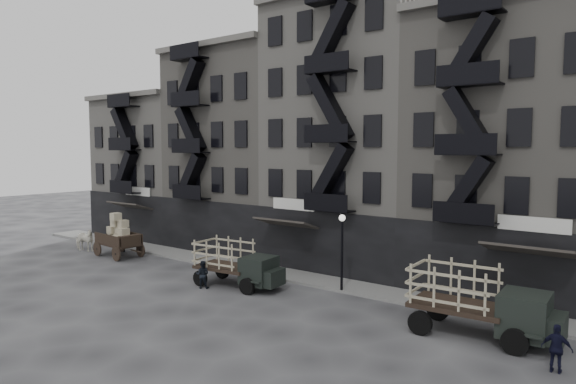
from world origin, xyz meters
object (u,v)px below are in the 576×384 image
Objects in this scene: horse at (84,240)px; pedestrian_west at (122,240)px; stake_truck_west at (236,261)px; stake_truck_east at (479,297)px; policeman at (557,349)px; wagon at (117,232)px; pedestrian_mid at (203,274)px.

horse is 1.21× the size of pedestrian_west.
pedestrian_west is at bearing 165.80° from stake_truck_west.
stake_truck_east reaches higher than policeman.
stake_truck_east reaches higher than stake_truck_west.
horse is 16.14m from stake_truck_west.
pedestrian_west is at bearing -9.20° from policeman.
horse is at bearing 177.61° from stake_truck_east.
wagon is 2.23× the size of pedestrian_west.
stake_truck_west reaches higher than pedestrian_west.
stake_truck_east reaches higher than pedestrian_mid.
stake_truck_east is at bearing -32.41° from pedestrian_west.
policeman reaches higher than pedestrian_mid.
stake_truck_west is at bearing -37.24° from pedestrian_west.
wagon is at bearing -7.08° from policeman.
policeman is (29.07, -2.11, -0.94)m from wagon.
horse is at bearing 173.08° from stake_truck_west.
stake_truck_east is 27.07m from pedestrian_west.
pedestrian_mid is at bearing -138.59° from stake_truck_west.
wagon is at bearing 170.55° from stake_truck_west.
wagon reaches higher than stake_truck_west.
horse reaches higher than pedestrian_mid.
pedestrian_west is 1.01× the size of policeman.
horse is at bearing -5.75° from policeman.
stake_truck_west reaches higher than horse.
stake_truck_east is at bearing -4.39° from stake_truck_west.
stake_truck_west is at bearing -100.54° from horse.
pedestrian_west reaches higher than policeman.
wagon is at bearing -74.80° from pedestrian_west.
pedestrian_mid is (-14.63, -1.80, -0.92)m from stake_truck_east.
stake_truck_east is 3.79m from policeman.
horse reaches higher than pedestrian_west.
pedestrian_mid is (-1.28, -1.40, -0.72)m from stake_truck_west.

